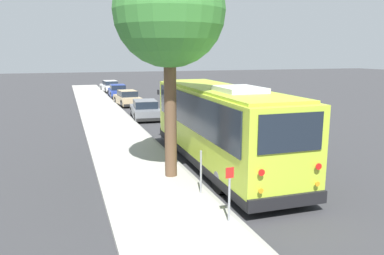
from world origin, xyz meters
TOP-DOWN VIEW (x-y plane):
  - ground_plane at (0.00, 0.00)m, footprint 160.00×160.00m
  - sidewalk_slab at (0.00, 3.31)m, footprint 80.00×3.13m
  - curb_strip at (0.00, 1.68)m, footprint 80.00×0.14m
  - shuttle_bus at (-0.41, 0.11)m, footprint 10.38×2.66m
  - parked_sedan_gray at (11.46, 0.63)m, footprint 4.34×2.06m
  - parked_sedan_tan at (18.62, 0.72)m, footprint 4.26×1.94m
  - parked_sedan_blue at (24.95, 0.69)m, footprint 4.52×1.81m
  - parked_sedan_white at (31.03, 0.75)m, footprint 4.59×2.00m
  - street_tree at (-1.34, 2.37)m, footprint 3.73×3.73m
  - sign_post_near at (-5.49, 1.95)m, footprint 0.06×0.22m
  - sign_post_far at (-3.38, 1.95)m, footprint 0.06×0.06m

SIDE VIEW (x-z plane):
  - ground_plane at x=0.00m, z-range 0.00..0.00m
  - sidewalk_slab at x=0.00m, z-range 0.00..0.15m
  - curb_strip at x=0.00m, z-range 0.00..0.15m
  - parked_sedan_gray at x=11.46m, z-range -0.05..1.24m
  - parked_sedan_tan at x=18.62m, z-range -0.05..1.26m
  - parked_sedan_white at x=31.03m, z-range -0.05..1.27m
  - parked_sedan_blue at x=24.95m, z-range -0.05..1.27m
  - sign_post_far at x=-3.38m, z-range 0.15..1.51m
  - sign_post_near at x=-5.49m, z-range 0.17..1.62m
  - shuttle_bus at x=-0.41m, z-range 0.12..3.42m
  - street_tree at x=-1.34m, z-range 1.98..10.04m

